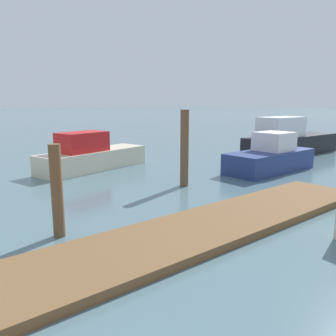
% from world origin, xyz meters
% --- Properties ---
extents(ground_plane, '(300.00, 300.00, 0.00)m').
position_xyz_m(ground_plane, '(0.00, 20.00, 0.00)').
color(ground_plane, slate).
extents(floating_dock, '(10.70, 2.00, 0.18)m').
position_xyz_m(floating_dock, '(1.85, 11.88, 0.09)').
color(floating_dock, brown).
rests_on(floating_dock, ground_plane).
extents(dock_piling_2, '(0.25, 0.25, 2.00)m').
position_xyz_m(dock_piling_2, '(-0.84, 13.67, 1.00)').
color(dock_piling_2, brown).
rests_on(dock_piling_2, ground_plane).
extents(dock_piling_4, '(0.29, 0.29, 2.59)m').
position_xyz_m(dock_piling_4, '(4.21, 15.33, 1.30)').
color(dock_piling_4, brown).
rests_on(dock_piling_4, ground_plane).
extents(moored_boat_0, '(5.19, 2.61, 1.63)m').
position_xyz_m(moored_boat_0, '(3.00, 19.95, 0.60)').
color(moored_boat_0, beige).
rests_on(moored_boat_0, ground_plane).
extents(moored_boat_2, '(4.35, 1.73, 1.62)m').
position_xyz_m(moored_boat_2, '(8.69, 14.98, 0.58)').
color(moored_boat_2, navy).
rests_on(moored_boat_2, ground_plane).
extents(moored_boat_5, '(6.63, 1.83, 2.07)m').
position_xyz_m(moored_boat_5, '(13.26, 16.95, 0.76)').
color(moored_boat_5, black).
rests_on(moored_boat_5, ground_plane).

